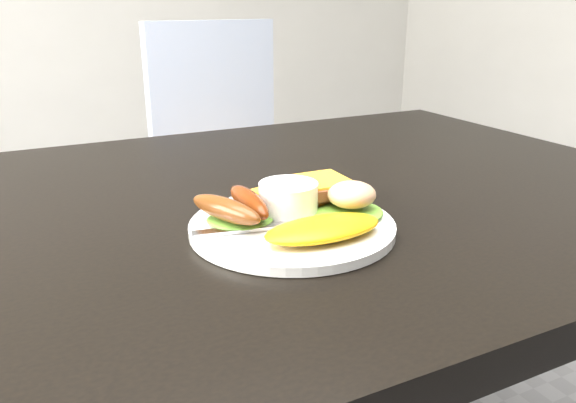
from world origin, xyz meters
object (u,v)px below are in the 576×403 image
dining_table (256,209)px  plate (292,226)px  person (185,73)px  dining_chair (239,198)px

dining_table → plate: plate is taller
person → dining_chair: bearing=-149.3°
dining_chair → dining_table: bearing=-116.8°
dining_chair → plate: 1.04m
dining_table → person: size_ratio=0.72×
dining_chair → plate: plate is taller
dining_chair → plate: size_ratio=1.82×
dining_chair → person: 0.44m
plate → person: bearing=81.1°
dining_table → person: (0.11, 0.67, 0.10)m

